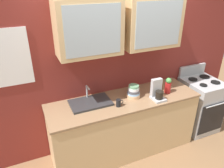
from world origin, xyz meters
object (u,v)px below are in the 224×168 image
at_px(bowl_stack, 133,92).
at_px(vase, 168,86).
at_px(coffee_maker, 157,92).
at_px(cup_near_sink, 119,103).
at_px(stove_range, 199,104).
at_px(sink_faucet, 90,102).

distance_m(bowl_stack, vase, 0.54).
bearing_deg(coffee_maker, bowl_stack, 148.80).
height_order(bowl_stack, cup_near_sink, bowl_stack).
relative_size(bowl_stack, coffee_maker, 0.66).
bearing_deg(stove_range, sink_faucet, 177.42).
bearing_deg(bowl_stack, vase, -8.88).
height_order(bowl_stack, vase, vase).
height_order(cup_near_sink, coffee_maker, coffee_maker).
distance_m(cup_near_sink, coffee_maker, 0.59).
bearing_deg(coffee_maker, vase, 20.11).
height_order(stove_range, vase, vase).
distance_m(stove_range, sink_faucet, 2.00).
bearing_deg(vase, bowl_stack, 171.12).
relative_size(bowl_stack, vase, 0.81).
height_order(sink_faucet, coffee_maker, coffee_maker).
relative_size(vase, cup_near_sink, 2.26).
bearing_deg(stove_range, cup_near_sink, -175.50).
bearing_deg(cup_near_sink, sink_faucet, 146.52).
relative_size(vase, coffee_maker, 0.82).
relative_size(cup_near_sink, coffee_maker, 0.36).
relative_size(stove_range, coffee_maker, 3.76).
height_order(stove_range, sink_faucet, sink_faucet).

